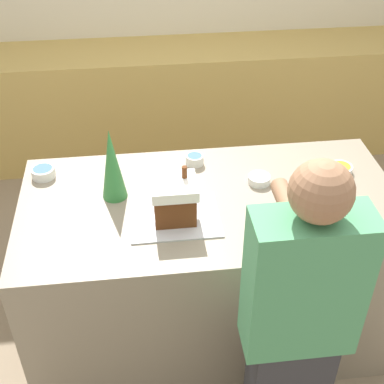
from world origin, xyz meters
name	(u,v)px	position (x,y,z in m)	size (l,w,h in m)	color
ground_plane	(208,321)	(0.00, 0.00, 0.00)	(12.00, 12.00, 0.00)	gray
back_cabinet_block	(176,102)	(0.00, 1.92, 0.46)	(6.00, 0.60, 0.91)	tan
kitchen_island	(209,266)	(0.00, 0.00, 0.45)	(1.88, 0.95, 0.90)	gray
baking_tray	(175,217)	(-0.19, -0.11, 0.90)	(0.42, 0.33, 0.01)	silver
gingerbread_house	(174,199)	(-0.19, -0.11, 1.01)	(0.21, 0.20, 0.26)	#5B2D14
decorative_tree	(112,164)	(-0.47, 0.09, 1.09)	(0.12, 0.12, 0.37)	#33843D
candy_bowl_center_rear	(195,159)	(-0.04, 0.33, 0.93)	(0.10, 0.10, 0.05)	white
candy_bowl_far_right	(341,168)	(0.71, 0.16, 0.92)	(0.12, 0.12, 0.04)	white
candy_bowl_behind_tray	(43,172)	(-0.84, 0.31, 0.93)	(0.12, 0.12, 0.05)	white
candy_bowl_near_tray_right	(259,179)	(0.26, 0.12, 0.92)	(0.11, 0.11, 0.04)	white
mug	(275,226)	(0.24, -0.28, 0.95)	(0.09, 0.09, 0.10)	#2D2D33
person	(296,330)	(0.22, -0.77, 0.83)	(0.42, 0.53, 1.61)	#333338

